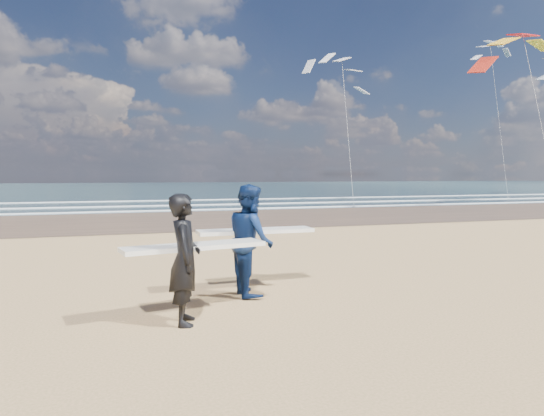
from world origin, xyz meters
name	(u,v)px	position (x,y,z in m)	size (l,w,h in m)	color
wet_sand_strip	(476,210)	(20.00, 18.00, 0.01)	(220.00, 12.00, 0.01)	brown
ocean	(246,187)	(20.00, 72.00, 0.01)	(220.00, 100.00, 0.02)	#1B343D
foam_breakers	(387,201)	(20.00, 28.10, 0.05)	(220.00, 11.70, 0.05)	white
surfer_near	(186,258)	(-0.16, 0.82, 0.97)	(2.26, 1.19, 1.91)	black
surfer_far	(251,239)	(1.20, 2.17, 1.01)	(2.20, 1.11, 2.01)	navy
kite_0	(534,89)	(22.94, 16.79, 7.25)	(7.14, 4.89, 12.20)	slate
kite_1	(347,117)	(14.43, 24.52, 6.19)	(5.31, 4.68, 11.55)	slate
kite_5	(498,111)	(33.95, 31.43, 8.24)	(4.51, 4.60, 16.08)	slate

